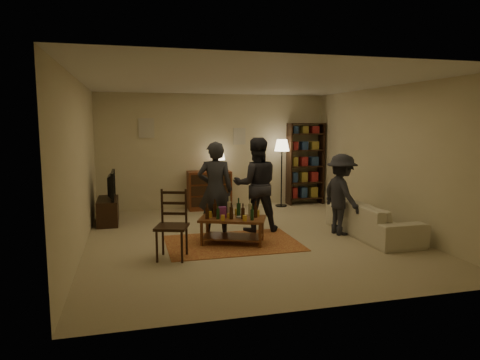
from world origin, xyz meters
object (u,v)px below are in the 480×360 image
object	(u,v)px
tv_stand	(108,204)
floor_lamp	(282,150)
dresser	(210,189)
person_right	(256,185)
person_left	(215,190)
coffee_table	(233,220)
person_by_sofa	(341,194)
bookshelf	(305,163)
dining_chair	(173,221)
sofa	(372,219)

from	to	relation	value
tv_stand	floor_lamp	xyz separation A→B (m)	(4.00, 0.80, 0.99)
dresser	person_right	distance (m)	2.33
person_left	coffee_table	bearing A→B (deg)	126.05
tv_stand	person_left	xyz separation A→B (m)	(1.89, -1.60, 0.47)
dresser	person_by_sofa	bearing A→B (deg)	-56.64
floor_lamp	person_right	bearing A→B (deg)	-121.02
bookshelf	person_right	bearing A→B (deg)	-130.43
person_right	person_by_sofa	world-z (taller)	person_right
dining_chair	person_right	bearing A→B (deg)	54.74
coffee_table	dresser	bearing A→B (deg)	86.93
coffee_table	person_left	size ratio (longest dim) A/B	0.72
floor_lamp	tv_stand	bearing A→B (deg)	-168.70
coffee_table	person_left	world-z (taller)	person_left
dining_chair	person_by_sofa	distance (m)	3.16
dining_chair	sofa	distance (m)	3.63
dining_chair	floor_lamp	bearing A→B (deg)	66.85
dresser	floor_lamp	xyz separation A→B (m)	(1.75, -0.11, 0.90)
person_left	person_by_sofa	xyz separation A→B (m)	(2.25, -0.36, -0.12)
sofa	tv_stand	bearing A→B (deg)	64.66
bookshelf	coffee_table	bearing A→B (deg)	-130.45
coffee_table	floor_lamp	distance (m)	3.58
dining_chair	tv_stand	world-z (taller)	tv_stand
sofa	person_right	xyz separation A→B (m)	(-1.92, 0.87, 0.57)
dining_chair	sofa	xyz separation A→B (m)	(3.60, 0.38, -0.25)
coffee_table	person_left	distance (m)	0.68
person_right	floor_lamp	bearing A→B (deg)	-113.32
sofa	person_right	bearing A→B (deg)	65.76
dining_chair	person_by_sofa	world-z (taller)	person_by_sofa
coffee_table	dining_chair	distance (m)	1.18
coffee_table	person_by_sofa	bearing A→B (deg)	2.97
dining_chair	floor_lamp	distance (m)	4.57
bookshelf	sofa	bearing A→B (deg)	-90.82
dining_chair	bookshelf	size ratio (longest dim) A/B	0.52
sofa	person_left	bearing A→B (deg)	77.61
coffee_table	dresser	world-z (taller)	dresser
sofa	person_left	distance (m)	2.87
dresser	person_by_sofa	size ratio (longest dim) A/B	0.93
sofa	person_by_sofa	xyz separation A→B (m)	(-0.50, 0.24, 0.43)
floor_lamp	person_by_sofa	xyz separation A→B (m)	(0.14, -2.76, -0.64)
dresser	sofa	size ratio (longest dim) A/B	0.65
dining_chair	person_right	size ratio (longest dim) A/B	0.60
coffee_table	dresser	size ratio (longest dim) A/B	0.90
coffee_table	tv_stand	world-z (taller)	tv_stand
dresser	person_by_sofa	world-z (taller)	person_by_sofa
bookshelf	person_right	world-z (taller)	bookshelf
coffee_table	sofa	world-z (taller)	coffee_table
floor_lamp	sofa	bearing A→B (deg)	-77.91
bookshelf	floor_lamp	bearing A→B (deg)	-165.33
coffee_table	person_right	bearing A→B (deg)	49.47
tv_stand	bookshelf	xyz separation A→B (m)	(4.69, 0.98, 0.65)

